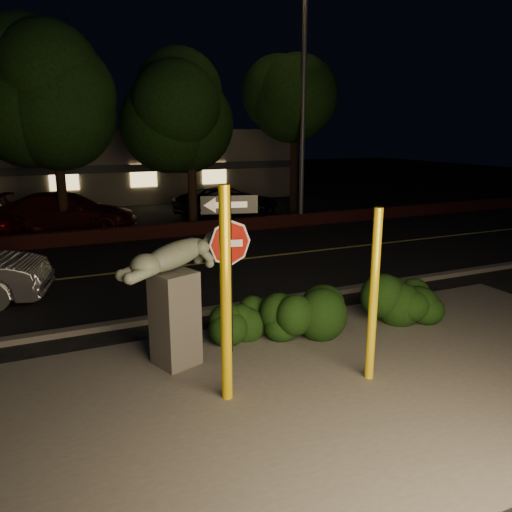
{
  "coord_description": "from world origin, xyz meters",
  "views": [
    {
      "loc": [
        -3.54,
        -7.0,
        3.93
      ],
      "look_at": [
        0.25,
        1.43,
        1.6
      ],
      "focal_mm": 35.0,
      "sensor_mm": 36.0,
      "label": 1
    }
  ],
  "objects_px": {
    "yellow_pole_right": "(374,297)",
    "streetlight": "(299,80)",
    "signpost": "(230,244)",
    "yellow_pole_left": "(226,297)",
    "sculpture": "(176,288)",
    "parked_car_darkred": "(67,212)",
    "parked_car_dark": "(227,202)"
  },
  "relations": [
    {
      "from": "parked_car_darkred",
      "to": "parked_car_dark",
      "type": "height_order",
      "value": "parked_car_darkred"
    },
    {
      "from": "yellow_pole_left",
      "to": "signpost",
      "type": "xyz_separation_m",
      "value": [
        0.64,
        1.46,
        0.43
      ]
    },
    {
      "from": "streetlight",
      "to": "yellow_pole_left",
      "type": "bearing_deg",
      "value": -128.39
    },
    {
      "from": "yellow_pole_left",
      "to": "yellow_pole_right",
      "type": "bearing_deg",
      "value": -8.89
    },
    {
      "from": "yellow_pole_left",
      "to": "parked_car_darkred",
      "type": "xyz_separation_m",
      "value": [
        -1.19,
        14.6,
        -0.83
      ]
    },
    {
      "from": "yellow_pole_right",
      "to": "sculpture",
      "type": "bearing_deg",
      "value": 146.07
    },
    {
      "from": "parked_car_darkred",
      "to": "parked_car_dark",
      "type": "distance_m",
      "value": 7.17
    },
    {
      "from": "yellow_pole_right",
      "to": "parked_car_dark",
      "type": "height_order",
      "value": "yellow_pole_right"
    },
    {
      "from": "yellow_pole_left",
      "to": "parked_car_dark",
      "type": "distance_m",
      "value": 16.55
    },
    {
      "from": "sculpture",
      "to": "streetlight",
      "type": "relative_size",
      "value": 0.23
    },
    {
      "from": "streetlight",
      "to": "parked_car_darkred",
      "type": "bearing_deg",
      "value": 158.13
    },
    {
      "from": "signpost",
      "to": "sculpture",
      "type": "distance_m",
      "value": 1.2
    },
    {
      "from": "yellow_pole_left",
      "to": "sculpture",
      "type": "relative_size",
      "value": 1.45
    },
    {
      "from": "sculpture",
      "to": "parked_car_dark",
      "type": "xyz_separation_m",
      "value": [
        6.29,
        13.98,
        -0.68
      ]
    },
    {
      "from": "yellow_pole_right",
      "to": "sculpture",
      "type": "relative_size",
      "value": 1.26
    },
    {
      "from": "streetlight",
      "to": "parked_car_dark",
      "type": "xyz_separation_m",
      "value": [
        -1.81,
        3.44,
        -5.17
      ]
    },
    {
      "from": "yellow_pole_right",
      "to": "streetlight",
      "type": "relative_size",
      "value": 0.29
    },
    {
      "from": "yellow_pole_left",
      "to": "streetlight",
      "type": "xyz_separation_m",
      "value": [
        7.75,
        11.98,
        4.25
      ]
    },
    {
      "from": "yellow_pole_right",
      "to": "streetlight",
      "type": "xyz_separation_m",
      "value": [
        5.42,
        12.34,
        4.46
      ]
    },
    {
      "from": "yellow_pole_left",
      "to": "sculpture",
      "type": "bearing_deg",
      "value": 103.75
    },
    {
      "from": "yellow_pole_right",
      "to": "parked_car_darkred",
      "type": "distance_m",
      "value": 15.39
    },
    {
      "from": "sculpture",
      "to": "parked_car_darkred",
      "type": "bearing_deg",
      "value": 73.75
    },
    {
      "from": "streetlight",
      "to": "yellow_pole_right",
      "type": "bearing_deg",
      "value": -119.19
    },
    {
      "from": "yellow_pole_left",
      "to": "parked_car_dark",
      "type": "relative_size",
      "value": 0.64
    },
    {
      "from": "signpost",
      "to": "parked_car_darkred",
      "type": "xyz_separation_m",
      "value": [
        -1.83,
        13.14,
        -1.26
      ]
    },
    {
      "from": "sculpture",
      "to": "parked_car_dark",
      "type": "distance_m",
      "value": 15.34
    },
    {
      "from": "parked_car_darkred",
      "to": "parked_car_dark",
      "type": "bearing_deg",
      "value": -63.16
    },
    {
      "from": "signpost",
      "to": "yellow_pole_right",
      "type": "bearing_deg",
      "value": -33.54
    },
    {
      "from": "parked_car_darkred",
      "to": "parked_car_dark",
      "type": "relative_size",
      "value": 1.08
    },
    {
      "from": "sculpture",
      "to": "parked_car_dark",
      "type": "height_order",
      "value": "sculpture"
    },
    {
      "from": "yellow_pole_right",
      "to": "sculpture",
      "type": "xyz_separation_m",
      "value": [
        -2.68,
        1.81,
        -0.03
      ]
    },
    {
      "from": "sculpture",
      "to": "streetlight",
      "type": "height_order",
      "value": "streetlight"
    }
  ]
}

